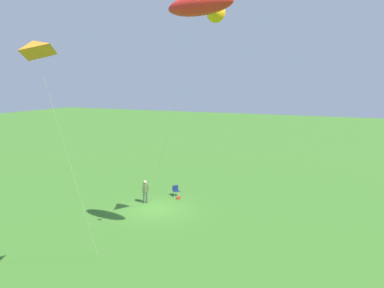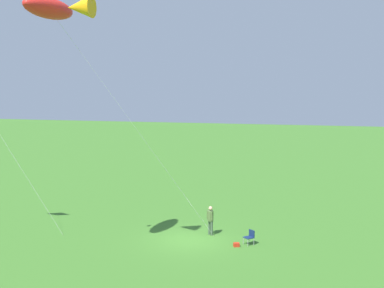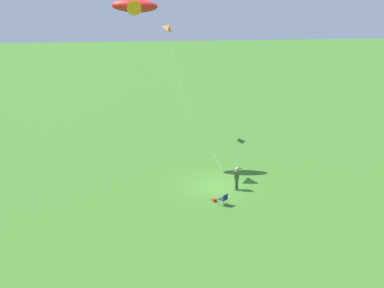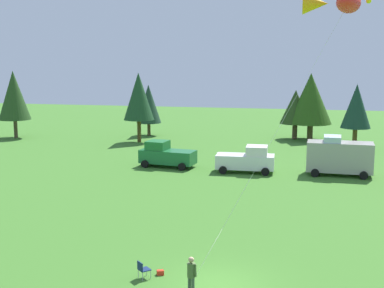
{
  "view_description": "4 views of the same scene",
  "coord_description": "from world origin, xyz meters",
  "px_view_note": "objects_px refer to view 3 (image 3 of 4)",
  "views": [
    {
      "loc": [
        22.3,
        12.68,
        9.03
      ],
      "look_at": [
        -0.86,
        2.45,
        4.77
      ],
      "focal_mm": 35.0,
      "sensor_mm": 36.0,
      "label": 1
    },
    {
      "loc": [
        -7.3,
        28.94,
        9.27
      ],
      "look_at": [
        -1.18,
        4.18,
        6.14
      ],
      "focal_mm": 50.0,
      "sensor_mm": 36.0,
      "label": 2
    },
    {
      "loc": [
        -36.2,
        4.95,
        15.42
      ],
      "look_at": [
        -2.83,
        2.0,
        4.22
      ],
      "focal_mm": 50.0,
      "sensor_mm": 36.0,
      "label": 3
    },
    {
      "loc": [
        3.47,
        -22.13,
        10.05
      ],
      "look_at": [
        -2.1,
        4.25,
        5.56
      ],
      "focal_mm": 50.0,
      "sensor_mm": 36.0,
      "label": 4
    }
  ],
  "objects_px": {
    "kite_large_fish": "(134,6)",
    "kite_delta_orange": "(169,28)",
    "person_kite_flyer": "(237,177)",
    "backpack_on_grass": "(214,200)",
    "folding_chair": "(224,199)"
  },
  "relations": [
    {
      "from": "person_kite_flyer",
      "to": "backpack_on_grass",
      "type": "relative_size",
      "value": 5.44
    },
    {
      "from": "folding_chair",
      "to": "kite_large_fish",
      "type": "relative_size",
      "value": 0.06
    },
    {
      "from": "kite_large_fish",
      "to": "kite_delta_orange",
      "type": "height_order",
      "value": "kite_large_fish"
    },
    {
      "from": "person_kite_flyer",
      "to": "folding_chair",
      "type": "relative_size",
      "value": 2.12
    },
    {
      "from": "folding_chair",
      "to": "kite_delta_orange",
      "type": "distance_m",
      "value": 19.06
    },
    {
      "from": "kite_delta_orange",
      "to": "person_kite_flyer",
      "type": "bearing_deg",
      "value": -163.35
    },
    {
      "from": "folding_chair",
      "to": "person_kite_flyer",
      "type": "bearing_deg",
      "value": -72.53
    },
    {
      "from": "backpack_on_grass",
      "to": "kite_delta_orange",
      "type": "bearing_deg",
      "value": 8.12
    },
    {
      "from": "person_kite_flyer",
      "to": "backpack_on_grass",
      "type": "bearing_deg",
      "value": 82.27
    },
    {
      "from": "folding_chair",
      "to": "kite_delta_orange",
      "type": "bearing_deg",
      "value": -35.78
    },
    {
      "from": "folding_chair",
      "to": "kite_large_fish",
      "type": "height_order",
      "value": "kite_large_fish"
    },
    {
      "from": "person_kite_flyer",
      "to": "kite_delta_orange",
      "type": "relative_size",
      "value": 0.17
    },
    {
      "from": "folding_chair",
      "to": "kite_delta_orange",
      "type": "relative_size",
      "value": 0.08
    },
    {
      "from": "folding_chair",
      "to": "backpack_on_grass",
      "type": "relative_size",
      "value": 2.56
    },
    {
      "from": "kite_large_fish",
      "to": "kite_delta_orange",
      "type": "xyz_separation_m",
      "value": [
        7.72,
        -2.93,
        -2.44
      ]
    }
  ]
}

